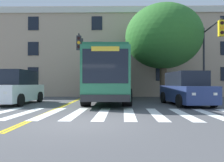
% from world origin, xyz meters
% --- Properties ---
extents(ground_plane, '(120.00, 120.00, 0.00)m').
position_xyz_m(ground_plane, '(0.00, 0.00, 0.00)').
color(ground_plane, '#4C4C4F').
extents(crosswalk, '(16.20, 4.70, 0.01)m').
position_xyz_m(crosswalk, '(0.02, 2.31, 0.00)').
color(crosswalk, white).
rests_on(crosswalk, ground).
extents(lane_line_yellow_inner, '(0.12, 36.00, 0.01)m').
position_xyz_m(lane_line_yellow_inner, '(-2.01, 16.31, 0.00)').
color(lane_line_yellow_inner, gold).
rests_on(lane_line_yellow_inner, ground).
extents(lane_line_yellow_outer, '(0.12, 36.00, 0.01)m').
position_xyz_m(lane_line_yellow_outer, '(-1.85, 16.31, 0.00)').
color(lane_line_yellow_outer, gold).
rests_on(lane_line_yellow_outer, ground).
extents(city_bus, '(3.11, 10.97, 3.50)m').
position_xyz_m(city_bus, '(0.63, 8.87, 1.90)').
color(city_bus, '#28704C').
rests_on(city_bus, ground).
extents(car_white_near_lane, '(2.29, 5.01, 2.23)m').
position_xyz_m(car_white_near_lane, '(-5.33, 6.83, 1.06)').
color(car_white_near_lane, white).
rests_on(car_white_near_lane, ground).
extents(car_navy_far_lane, '(2.48, 4.98, 2.10)m').
position_xyz_m(car_navy_far_lane, '(5.66, 6.33, 1.00)').
color(car_navy_far_lane, navy).
rests_on(car_navy_far_lane, ground).
extents(car_teal_behind_bus, '(2.06, 3.93, 1.68)m').
position_xyz_m(car_teal_behind_bus, '(0.20, 19.54, 0.77)').
color(car_teal_behind_bus, '#236B70').
rests_on(car_teal_behind_bus, ground).
extents(traffic_light_near_corner, '(0.70, 4.04, 5.80)m').
position_xyz_m(traffic_light_near_corner, '(8.11, 8.41, 3.96)').
color(traffic_light_near_corner, '#28282D').
rests_on(traffic_light_near_corner, ground).
extents(traffic_light_overhead, '(0.56, 3.78, 5.29)m').
position_xyz_m(traffic_light_overhead, '(-1.55, 9.83, 3.56)').
color(traffic_light_overhead, '#28282D').
rests_on(traffic_light_overhead, ground).
extents(street_tree_curbside_large, '(8.21, 8.34, 8.23)m').
position_xyz_m(street_tree_curbside_large, '(5.37, 11.49, 5.42)').
color(street_tree_curbside_large, brown).
rests_on(street_tree_curbside_large, ground).
extents(building_facade, '(32.92, 10.14, 9.35)m').
position_xyz_m(building_facade, '(-0.69, 19.82, 4.68)').
color(building_facade, tan).
rests_on(building_facade, ground).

